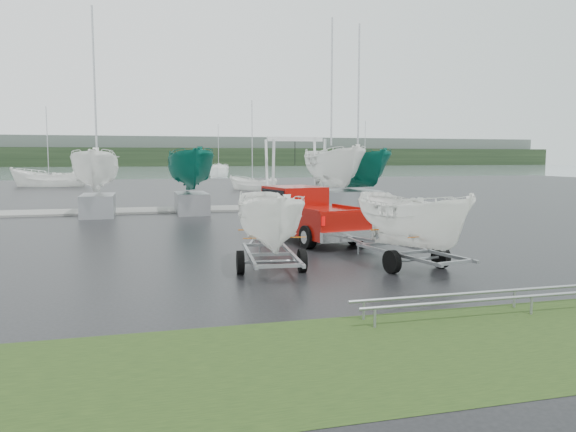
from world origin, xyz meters
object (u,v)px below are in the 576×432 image
(boat_hoist, at_px, (295,162))
(trailer_parked, at_px, (270,172))
(trailer_hitched, at_px, (414,172))
(pickup_truck, at_px, (303,212))

(boat_hoist, bearing_deg, trailer_parked, -107.74)
(trailer_hitched, distance_m, trailer_parked, 3.75)
(pickup_truck, bearing_deg, trailer_parked, -125.35)
(pickup_truck, xyz_separation_m, trailer_hitched, (1.18, -6.19, 1.60))
(trailer_parked, distance_m, boat_hoist, 18.44)
(boat_hoist, bearing_deg, trailer_hitched, -96.04)
(pickup_truck, height_order, boat_hoist, boat_hoist)
(pickup_truck, xyz_separation_m, boat_hoist, (3.12, 12.08, 1.69))
(trailer_hitched, xyz_separation_m, trailer_parked, (-3.69, 0.71, 0.01))
(trailer_hitched, relative_size, trailer_parked, 0.99)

